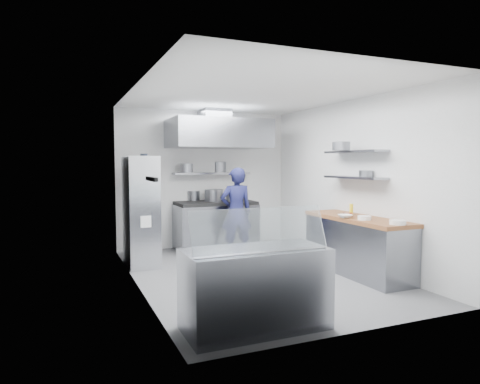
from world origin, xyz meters
name	(u,v)px	position (x,y,z in m)	size (l,w,h in m)	color
floor	(255,274)	(0.00, 0.00, 0.00)	(5.00, 5.00, 0.00)	#555558
ceiling	(255,93)	(0.00, 0.00, 2.80)	(5.00, 5.00, 0.00)	silver
wall_back	(205,179)	(0.00, 2.50, 1.40)	(3.60, 0.02, 2.80)	white
wall_front	(360,197)	(0.00, -2.50, 1.40)	(3.60, 0.02, 2.80)	white
wall_left	(137,188)	(-1.80, 0.00, 1.40)	(5.00, 0.02, 2.80)	white
wall_right	(351,183)	(1.80, 0.00, 1.40)	(5.00, 0.02, 2.80)	white
gas_range	(216,227)	(0.10, 2.10, 0.45)	(1.60, 0.80, 0.90)	gray
cooktop	(216,203)	(0.10, 2.10, 0.93)	(1.57, 0.78, 0.06)	black
stock_pot_left	(194,196)	(-0.25, 2.47, 1.06)	(0.25, 0.25, 0.20)	slate
stock_pot_mid	(214,195)	(0.09, 2.18, 1.08)	(0.37, 0.37, 0.24)	slate
stock_pot_right	(233,197)	(0.44, 2.02, 1.04)	(0.26, 0.26, 0.16)	slate
over_range_shelf	(212,173)	(0.10, 2.34, 1.52)	(1.60, 0.30, 0.04)	gray
shelf_pot_a	(187,168)	(-0.46, 2.23, 1.63)	(0.25, 0.25, 0.18)	slate
shelf_pot_b	(219,167)	(0.35, 2.58, 1.65)	(0.31, 0.31, 0.22)	slate
extractor_hood	(218,134)	(0.10, 1.93, 2.30)	(1.90, 1.15, 0.55)	gray
hood_duct	(214,115)	(0.10, 2.15, 2.68)	(0.55, 0.55, 0.24)	slate
red_firebox	(145,179)	(-1.25, 2.44, 1.42)	(0.22, 0.10, 0.26)	#A90D11
chef	(236,212)	(0.23, 1.34, 0.83)	(0.60, 0.39, 1.65)	#14163D
wire_rack	(141,211)	(-1.53, 1.29, 0.93)	(0.50, 0.90, 1.85)	silver
rack_bin_a	(145,221)	(-1.53, 0.94, 0.80)	(0.17, 0.21, 0.19)	white
rack_bin_b	(140,189)	(-1.53, 1.38, 1.30)	(0.15, 0.20, 0.17)	yellow
rack_jar	(144,159)	(-1.48, 1.20, 1.80)	(0.12, 0.12, 0.18)	black
knife_strip	(152,179)	(-1.78, -0.90, 1.55)	(0.04, 0.55, 0.05)	black
prep_counter_base	(357,247)	(1.48, -0.60, 0.42)	(0.62, 2.00, 0.84)	gray
prep_counter_top	(357,219)	(1.48, -0.60, 0.87)	(0.65, 2.04, 0.06)	brown
plate_stack_a	(398,222)	(1.45, -1.49, 0.93)	(0.22, 0.22, 0.06)	white
plate_stack_b	(364,218)	(1.34, -0.94, 0.93)	(0.19, 0.19, 0.06)	white
copper_pan	(348,214)	(1.38, -0.49, 0.93)	(0.15, 0.15, 0.06)	#C96238
squeeze_bottle	(351,209)	(1.54, -0.36, 0.99)	(0.06, 0.06, 0.18)	yellow
mixing_bowl	(345,216)	(1.22, -0.63, 0.93)	(0.21, 0.21, 0.05)	white
wall_shelf_lower	(354,178)	(1.64, -0.30, 1.50)	(0.30, 1.30, 0.04)	gray
wall_shelf_upper	(355,152)	(1.64, -0.30, 1.92)	(0.30, 1.30, 0.04)	gray
shelf_pot_c	(366,174)	(1.70, -0.51, 1.57)	(0.22, 0.22, 0.10)	slate
shelf_pot_d	(341,146)	(1.46, -0.18, 2.01)	(0.29, 0.29, 0.14)	slate
display_case	(255,289)	(-0.92, -2.00, 0.42)	(1.50, 0.70, 0.85)	gray
display_glass	(260,230)	(-0.92, -2.12, 1.07)	(1.47, 0.02, 0.45)	silver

